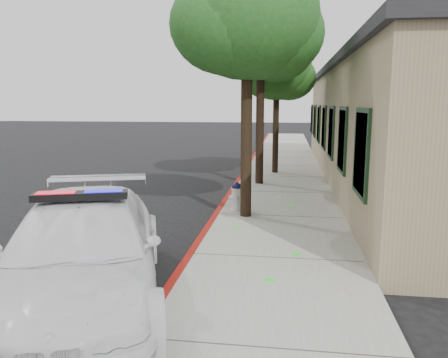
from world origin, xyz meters
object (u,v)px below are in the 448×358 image
fire_hydrant (237,196)px  clapboard_building (428,125)px  street_tree_far (278,73)px  street_tree_mid (262,42)px  police_car (83,252)px  street_tree_near (248,24)px

fire_hydrant → clapboard_building: bearing=50.0°
street_tree_far → clapboard_building: bearing=-10.2°
street_tree_mid → street_tree_far: bearing=79.1°
police_car → street_tree_mid: size_ratio=0.92×
clapboard_building → police_car: 13.47m
police_car → street_tree_far: street_tree_far is taller
fire_hydrant → street_tree_far: size_ratio=0.14×
street_tree_near → street_tree_mid: 4.58m
fire_hydrant → street_tree_mid: (0.34, 4.06, 4.33)m
police_car → clapboard_building: bearing=36.2°
street_tree_mid → police_car: bearing=-101.6°
police_car → street_tree_near: (1.88, 4.84, 3.89)m
fire_hydrant → street_tree_near: size_ratio=0.12×
street_tree_far → fire_hydrant: bearing=-97.1°
police_car → street_tree_far: (2.41, 11.90, 3.23)m
fire_hydrant → street_tree_far: street_tree_far is taller
street_tree_near → street_tree_mid: size_ratio=0.97×
police_car → street_tree_near: street_tree_near is taller
clapboard_building → street_tree_mid: (-5.83, -1.52, 2.73)m
clapboard_building → fire_hydrant: clapboard_building is taller
clapboard_building → street_tree_far: size_ratio=4.07×
police_car → street_tree_far: size_ratio=1.12×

